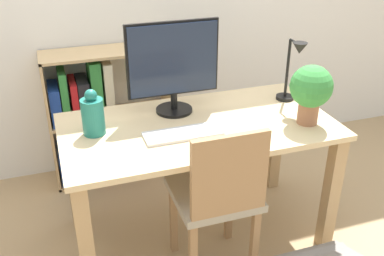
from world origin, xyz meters
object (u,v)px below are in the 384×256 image
object	(u,v)px
monitor	(173,63)
desk_lamp	(293,66)
keyboard	(183,134)
vase	(93,115)
chair	(218,195)
bookshelf	(92,117)
potted_plant	(311,89)

from	to	relation	value
monitor	desk_lamp	xyz separation A→B (m)	(0.65, -0.10, -0.05)
keyboard	vase	world-z (taller)	vase
monitor	chair	distance (m)	0.72
chair	bookshelf	xyz separation A→B (m)	(-0.46, 1.13, -0.03)
potted_plant	bookshelf	distance (m)	1.48
bookshelf	monitor	bearing A→B (deg)	-58.16
bookshelf	vase	bearing A→B (deg)	-94.16
vase	keyboard	bearing A→B (deg)	-21.18
desk_lamp	keyboard	bearing A→B (deg)	-165.40
monitor	chair	size ratio (longest dim) A/B	0.56
potted_plant	bookshelf	bearing A→B (deg)	135.41
chair	potted_plant	bearing A→B (deg)	18.56
monitor	keyboard	distance (m)	0.39
monitor	vase	bearing A→B (deg)	-164.15
keyboard	bookshelf	distance (m)	1.02
desk_lamp	potted_plant	distance (m)	0.26
potted_plant	chair	world-z (taller)	potted_plant
monitor	chair	bearing A→B (deg)	-82.41
monitor	potted_plant	world-z (taller)	monitor
bookshelf	chair	bearing A→B (deg)	-67.96
desk_lamp	chair	size ratio (longest dim) A/B	0.41
keyboard	chair	world-z (taller)	chair
keyboard	potted_plant	world-z (taller)	potted_plant
monitor	potted_plant	xyz separation A→B (m)	(0.61, -0.36, -0.09)
desk_lamp	chair	distance (m)	0.84
keyboard	bookshelf	bearing A→B (deg)	111.07
desk_lamp	vase	bearing A→B (deg)	-178.83
keyboard	chair	xyz separation A→B (m)	(0.11, -0.22, -0.24)
vase	desk_lamp	size ratio (longest dim) A/B	0.65
monitor	potted_plant	size ratio (longest dim) A/B	1.59
keyboard	desk_lamp	xyz separation A→B (m)	(0.69, 0.18, 0.21)
vase	bookshelf	distance (m)	0.84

